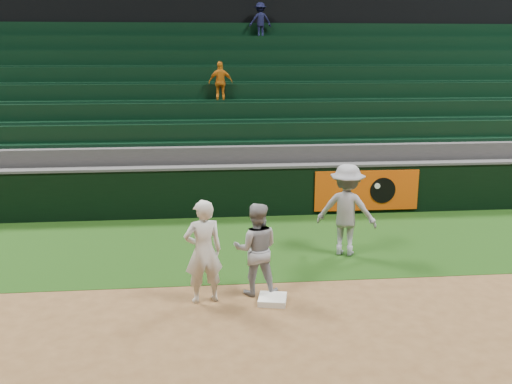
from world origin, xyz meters
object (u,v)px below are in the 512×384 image
baserunner (256,249)px  first_base (272,300)px  base_coach (347,210)px  first_baseman (203,252)px

baserunner → first_base: bearing=125.4°
first_base → base_coach: base_coach is taller
first_base → first_baseman: bearing=171.9°
first_base → baserunner: baserunner is taller
first_base → baserunner: size_ratio=0.28×
first_baseman → base_coach: 3.41m
first_base → first_baseman: size_ratio=0.26×
first_baseman → base_coach: bearing=-158.8°
first_baseman → baserunner: first_baseman is taller
first_base → baserunner: bearing=120.4°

